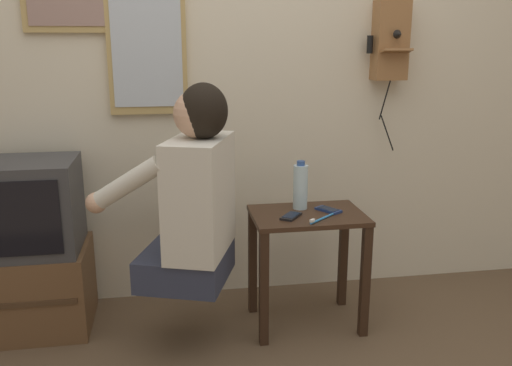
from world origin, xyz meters
name	(u,v)px	position (x,y,z in m)	size (l,w,h in m)	color
wall_back	(228,57)	(0.00, 1.05, 1.27)	(6.80, 0.05, 2.55)	beige
side_table	(307,241)	(0.32, 0.60, 0.43)	(0.53, 0.37, 0.57)	#382316
person	(193,195)	(-0.22, 0.48, 0.72)	(0.64, 0.57, 0.87)	#2D3347
tv_stand	(27,289)	(-1.02, 0.78, 0.20)	(0.59, 0.43, 0.40)	brown
television	(21,207)	(-1.00, 0.77, 0.62)	(0.51, 0.40, 0.43)	#38383A
wall_phone_antique	(390,39)	(0.84, 0.97, 1.37)	(0.21, 0.19, 0.83)	olive
wall_mirror	(146,35)	(-0.40, 1.01, 1.38)	(0.38, 0.03, 0.76)	tan
cell_phone_held	(291,216)	(0.23, 0.55, 0.57)	(0.12, 0.14, 0.01)	black
cell_phone_spare	(328,210)	(0.42, 0.62, 0.57)	(0.12, 0.14, 0.01)	navy
water_bottle	(300,186)	(0.30, 0.68, 0.68)	(0.07, 0.07, 0.24)	silver
toothbrush	(320,219)	(0.35, 0.49, 0.58)	(0.15, 0.13, 0.02)	#338CD8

